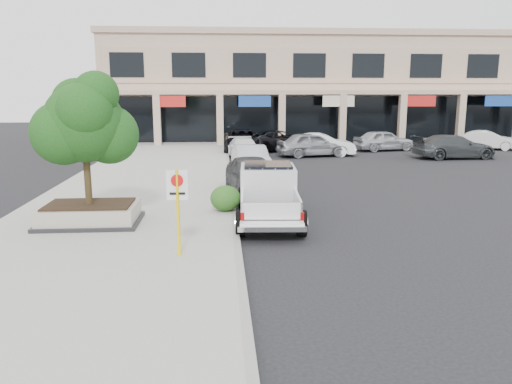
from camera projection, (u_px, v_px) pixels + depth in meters
ground at (292, 249)px, 14.21m from camera, size 120.00×120.00×0.00m
sidewalk at (132, 203)px, 19.68m from camera, size 8.00×52.00×0.15m
curb at (232, 201)px, 19.95m from camera, size 0.20×52.00×0.15m
strip_mall at (326, 87)px, 46.99m from camera, size 40.55×12.43×9.50m
planter at (90, 214)px, 16.29m from camera, size 3.20×2.20×0.68m
planter_tree at (89, 123)px, 15.86m from camera, size 2.90×2.55×4.00m
no_parking_sign at (178, 201)px, 12.88m from camera, size 0.55×0.09×2.30m
hedge at (226, 198)px, 17.97m from camera, size 1.10×0.99×0.93m
pickup_truck at (269, 194)px, 17.16m from camera, size 2.51×5.98×1.84m
curb_car_a at (253, 176)px, 21.46m from camera, size 2.58×5.12×1.67m
curb_car_b at (251, 160)px, 26.83m from camera, size 2.05×4.77×1.53m
curb_car_c at (244, 149)px, 32.89m from camera, size 2.27×4.76×1.34m
curb_car_d at (242, 141)px, 36.60m from camera, size 2.76×5.90×1.63m
lot_car_a at (312, 144)px, 34.02m from camera, size 5.15×2.82×1.66m
lot_car_b at (321, 145)px, 34.44m from camera, size 4.82×2.17×1.53m
lot_car_c at (454, 147)px, 33.02m from camera, size 5.54×2.57×1.57m
lot_car_d at (280, 141)px, 37.28m from camera, size 6.05×4.47×1.53m
lot_car_e at (383, 140)px, 37.33m from camera, size 4.84×2.82×1.55m
lot_car_f at (487, 140)px, 38.17m from camera, size 4.54×3.21×1.42m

